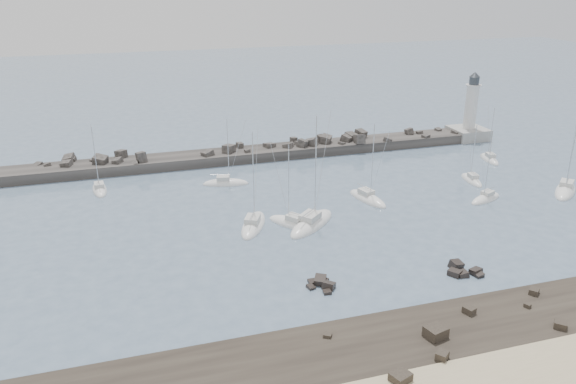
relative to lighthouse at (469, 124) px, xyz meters
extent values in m
plane|color=slate|center=(-47.00, -38.00, -3.09)|extent=(400.00, 400.00, 0.00)
cube|color=black|center=(-47.00, -60.00, -3.09)|extent=(140.00, 12.00, 0.70)
cube|color=black|center=(-49.08, -64.06, -2.30)|extent=(2.02, 1.88, 0.89)
cube|color=black|center=(-31.17, -57.65, -2.55)|extent=(0.72, 0.78, 0.39)
cube|color=black|center=(-42.93, -59.34, -2.21)|extent=(2.28, 2.07, 1.05)
cube|color=black|center=(-44.12, -62.47, -2.36)|extent=(1.48, 1.45, 0.77)
cube|color=black|center=(-28.74, -55.65, -2.45)|extent=(1.45, 1.42, 0.59)
cube|color=black|center=(-30.50, -61.55, -2.41)|extent=(1.64, 1.64, 0.67)
cube|color=black|center=(-52.69, -56.31, -2.59)|extent=(1.03, 1.01, 0.31)
cube|color=black|center=(-37.57, -56.81, -2.41)|extent=(1.26, 1.39, 0.67)
cube|color=black|center=(-49.81, -46.39, -2.87)|extent=(1.86, 2.06, 1.43)
cube|color=black|center=(-49.35, -46.32, -3.00)|extent=(1.38, 1.36, 0.92)
cube|color=black|center=(-49.27, -47.63, -2.92)|extent=(1.82, 1.79, 1.30)
cube|color=black|center=(-50.65, -45.99, -3.16)|extent=(0.88, 1.02, 0.79)
cube|color=black|center=(-49.78, -48.55, -3.04)|extent=(0.98, 0.99, 0.63)
cube|color=black|center=(-51.17, -47.04, -3.15)|extent=(1.05, 1.13, 0.91)
cube|color=black|center=(-31.85, -50.13, -2.93)|extent=(1.23, 1.32, 0.99)
cube|color=black|center=(-31.84, -49.66, -2.86)|extent=(1.58, 1.43, 1.10)
cube|color=black|center=(-33.54, -49.60, -3.01)|extent=(1.42, 1.38, 1.24)
cube|color=black|center=(-34.37, -49.23, -2.85)|extent=(1.74, 1.82, 0.89)
cube|color=black|center=(-33.26, -47.72, -2.89)|extent=(1.64, 1.57, 1.67)
cube|color=#312E2B|center=(-54.50, 0.00, -2.89)|extent=(115.00, 6.00, 3.20)
cube|color=#312E2B|center=(-69.90, 2.24, -0.82)|extent=(2.40, 2.50, 1.80)
cube|color=#312E2B|center=(-82.08, 1.04, -1.26)|extent=(1.43, 1.21, 1.14)
cube|color=#312E2B|center=(-39.58, -0.67, -1.31)|extent=(2.57, 2.66, 2.03)
cube|color=#312E2B|center=(-34.29, 0.04, -1.26)|extent=(2.38, 2.24, 1.75)
cube|color=#312E2B|center=(-6.14, 1.71, -1.23)|extent=(1.32, 1.41, 1.05)
cube|color=#312E2B|center=(-67.71, -2.12, -1.42)|extent=(1.18, 1.45, 1.20)
cube|color=#312E2B|center=(-32.44, 1.08, -0.87)|extent=(2.39, 2.36, 2.13)
cube|color=#312E2B|center=(-66.58, -1.29, -0.63)|extent=(2.09, 2.37, 2.30)
cube|color=#312E2B|center=(-34.97, -0.46, -0.96)|extent=(3.27, 3.20, 2.37)
cube|color=#312E2B|center=(-31.74, 0.18, -0.81)|extent=(3.03, 3.20, 2.31)
cube|color=#312E2B|center=(-73.43, -0.14, -0.80)|extent=(2.89, 2.87, 2.19)
cube|color=#312E2B|center=(-50.92, -0.43, -0.89)|extent=(2.82, 2.87, 2.08)
cube|color=#312E2B|center=(-47.69, -1.45, -1.05)|extent=(1.20, 1.15, 0.89)
cube|color=#312E2B|center=(-42.94, 0.58, -1.30)|extent=(2.47, 2.48, 1.73)
cube|color=#312E2B|center=(-19.69, -2.17, -1.10)|extent=(2.12, 1.99, 1.32)
cube|color=#312E2B|center=(-29.14, -1.63, -1.40)|extent=(1.62, 1.50, 1.21)
cube|color=#312E2B|center=(-25.66, -2.07, -0.53)|extent=(1.93, 2.49, 2.27)
cube|color=#312E2B|center=(-26.01, 1.10, -1.09)|extent=(2.63, 2.92, 2.33)
cube|color=#312E2B|center=(-36.92, -1.14, -0.73)|extent=(2.32, 2.19, 2.00)
cube|color=#312E2B|center=(-23.78, 1.72, -0.84)|extent=(2.85, 2.90, 2.59)
cube|color=#312E2B|center=(-37.58, 2.38, -0.96)|extent=(1.36, 1.51, 1.31)
cube|color=#312E2B|center=(-11.09, 0.65, -1.25)|extent=(1.28, 1.15, 1.23)
cube|color=#312E2B|center=(-78.66, 2.45, -0.90)|extent=(2.50, 2.55, 2.13)
cube|color=#312E2B|center=(-11.20, -2.05, -1.33)|extent=(1.89, 1.75, 1.34)
cube|color=#312E2B|center=(-31.35, 1.69, -1.18)|extent=(1.76, 1.73, 1.56)
cube|color=#312E2B|center=(-78.97, -0.08, -1.12)|extent=(2.30, 2.08, 1.74)
cube|color=#312E2B|center=(-70.57, -0.88, -1.25)|extent=(2.27, 2.09, 1.87)
cube|color=#312E2B|center=(-83.80, 2.33, -1.52)|extent=(2.19, 2.13, 1.32)
cube|color=#312E2B|center=(-13.24, 1.09, -0.84)|extent=(1.84, 1.88, 1.87)
cube|color=#312E2B|center=(-78.07, 2.44, -1.11)|extent=(1.41, 1.52, 1.26)
cube|color=#312E2B|center=(-37.19, 0.39, -1.27)|extent=(1.95, 1.57, 1.52)
cube|color=#312E2B|center=(-73.91, 1.39, -1.36)|extent=(2.88, 2.76, 1.60)
cube|color=#312E2B|center=(-54.96, -1.21, -1.05)|extent=(2.61, 2.39, 1.61)
cube|color=#312E2B|center=(-27.46, 0.13, -1.13)|extent=(2.93, 2.84, 2.38)
cube|color=#312E2B|center=(-3.99, -1.06, -1.37)|extent=(1.68, 1.79, 1.45)
cube|color=#312E2B|center=(-34.62, -0.91, -1.23)|extent=(1.45, 1.30, 1.26)
cube|color=#312E2B|center=(-48.40, 1.82, -0.98)|extent=(1.42, 1.50, 1.33)
cube|color=#312E2B|center=(-38.38, 1.02, -1.47)|extent=(1.24, 1.42, 1.20)
cube|color=gray|center=(0.00, 0.00, -2.29)|extent=(7.00, 7.00, 3.00)
cylinder|color=silver|center=(0.00, 0.00, 3.71)|extent=(2.50, 2.50, 9.00)
cylinder|color=silver|center=(0.00, 0.00, 8.13)|extent=(3.20, 3.20, 0.25)
cylinder|color=#353A3F|center=(0.00, 0.00, 9.01)|extent=(2.00, 2.00, 1.60)
cone|color=#353A3F|center=(0.00, 0.00, 10.31)|extent=(2.20, 2.20, 1.00)
ellipsoid|color=white|center=(-73.72, -8.99, -3.04)|extent=(2.78, 7.24, 1.84)
cube|color=silver|center=(-73.69, -9.34, -1.96)|extent=(1.59, 2.10, 0.60)
cylinder|color=silver|center=(-73.77, -8.42, 2.52)|extent=(0.10, 0.10, 9.56)
cylinder|color=silver|center=(-73.65, -9.84, -1.41)|extent=(0.32, 2.83, 0.09)
ellipsoid|color=white|center=(-53.39, -29.42, -3.04)|extent=(6.43, 9.35, 2.22)
cube|color=silver|center=(-53.59, -29.83, -1.76)|extent=(2.73, 3.07, 0.69)
cylinder|color=silver|center=(-53.08, -28.77, 3.99)|extent=(0.12, 0.12, 12.19)
cylinder|color=silver|center=(-53.86, -30.40, -1.12)|extent=(1.65, 3.30, 0.10)
ellipsoid|color=white|center=(-53.87, -12.13, -3.04)|extent=(7.87, 3.98, 1.92)
cube|color=silver|center=(-54.24, -12.05, -1.92)|extent=(2.40, 1.96, 0.61)
cylinder|color=silver|center=(-53.28, -12.27, 2.86)|extent=(0.10, 0.10, 10.17)
cylinder|color=silver|center=(-54.75, -11.93, -1.35)|extent=(2.96, 0.77, 0.09)
ellipsoid|color=white|center=(-48.15, -30.58, -3.04)|extent=(6.57, 7.74, 2.05)
cube|color=silver|center=(-47.91, -30.89, -1.84)|extent=(2.56, 2.70, 0.67)
cylinder|color=silver|center=(-48.51, -30.07, 3.10)|extent=(0.11, 0.11, 10.55)
cylinder|color=silver|center=(-47.59, -31.34, -1.22)|extent=(1.92, 2.58, 0.10)
ellipsoid|color=white|center=(-34.35, -25.18, -3.04)|extent=(4.53, 8.60, 2.08)
cube|color=silver|center=(-34.45, -24.79, -1.83)|extent=(2.18, 2.64, 0.66)
cylinder|color=silver|center=(-34.18, -25.82, 3.40)|extent=(0.11, 0.11, 11.11)
cylinder|color=silver|center=(-34.59, -24.23, -1.21)|extent=(0.91, 3.21, 0.09)
ellipsoid|color=white|center=(-45.56, -31.36, -3.04)|extent=(9.92, 9.46, 2.57)
cube|color=silver|center=(-45.95, -31.72, -1.55)|extent=(3.59, 3.54, 0.80)
cylinder|color=silver|center=(-44.95, -30.80, 5.12)|extent=(0.14, 0.14, 14.14)
cylinder|color=silver|center=(-46.49, -32.21, -0.81)|extent=(3.17, 2.91, 0.11)
ellipsoid|color=white|center=(-17.01, -30.49, -3.04)|extent=(7.01, 4.38, 1.80)
cube|color=silver|center=(-16.69, -30.37, -1.98)|extent=(2.24, 1.94, 0.60)
cylinder|color=silver|center=(-17.51, -30.68, 2.25)|extent=(0.10, 0.10, 9.06)
cylinder|color=silver|center=(-16.26, -30.19, -1.43)|extent=(2.53, 1.06, 0.09)
ellipsoid|color=white|center=(-14.24, -22.67, -3.04)|extent=(2.88, 6.68, 1.79)
cube|color=silver|center=(-14.28, -22.99, -1.98)|extent=(1.54, 1.97, 0.61)
cylinder|color=silver|center=(-14.17, -22.16, 2.08)|extent=(0.10, 0.10, 8.73)
cylinder|color=silver|center=(-14.34, -23.44, -1.41)|extent=(0.44, 2.57, 0.09)
ellipsoid|color=white|center=(-2.91, -31.32, -3.04)|extent=(8.79, 8.24, 2.31)
cube|color=silver|center=(-2.56, -31.01, -1.70)|extent=(3.16, 3.10, 0.73)
cylinder|color=silver|center=(-3.46, -31.80, 4.16)|extent=(0.12, 0.12, 12.43)
cylinder|color=silver|center=(-2.08, -30.58, -1.02)|extent=(2.83, 2.52, 0.10)
ellipsoid|color=white|center=(-4.60, -13.93, -3.04)|extent=(3.26, 6.90, 1.86)
cube|color=silver|center=(-4.66, -14.26, -1.93)|extent=(1.66, 2.08, 0.64)
cylinder|color=silver|center=(-4.50, -13.41, 2.23)|extent=(0.11, 0.11, 8.96)
cylinder|color=silver|center=(-4.75, -14.72, -1.33)|extent=(0.59, 2.62, 0.09)
camera|label=1|loc=(-69.28, -97.83, 29.49)|focal=35.00mm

